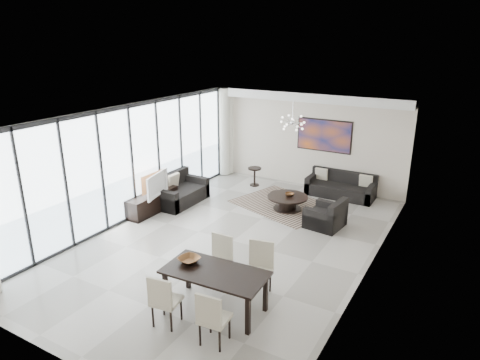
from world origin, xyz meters
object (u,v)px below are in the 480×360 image
Objects in this scene: sofa_main at (341,188)px; tv_console at (152,202)px; coffee_table at (287,202)px; television at (154,184)px; dining_table at (215,276)px.

sofa_main is 1.18× the size of tv_console.
tv_console is at bearing -147.79° from coffee_table.
coffee_table is 0.66× the size of tv_console.
coffee_table is at bearing -118.82° from sofa_main.
coffee_table is 1.03× the size of television.
television reaches higher than coffee_table.
sofa_main is at bearing 42.25° from tv_console.
coffee_table is 4.80m from dining_table.
tv_console is at bearing 143.90° from dining_table.
tv_console is (-4.00, -3.64, 0.02)m from sofa_main.
television is 4.56m from dining_table.
coffee_table is 0.60× the size of dining_table.
dining_table is (-0.18, -6.42, 0.41)m from sofa_main.
television reaches higher than sofa_main.
television is (-2.90, -2.00, 0.60)m from coffee_table.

